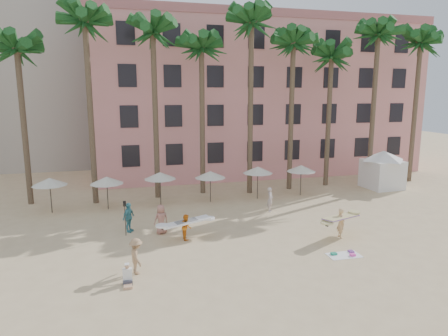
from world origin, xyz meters
TOP-DOWN VIEW (x-y plane):
  - ground at (0.00, 0.00)m, footprint 120.00×120.00m
  - pink_hotel at (7.00, 26.00)m, footprint 35.00×14.00m
  - palm_row at (0.51, 15.00)m, footprint 44.40×5.40m
  - umbrella_row at (-3.00, 12.50)m, footprint 22.50×2.70m
  - cabana at (15.44, 13.12)m, footprint 4.71×4.71m
  - beach_towel at (3.68, 0.02)m, footprint 1.82×1.04m
  - carrier_yellow at (4.90, 2.53)m, footprint 3.09×2.14m
  - carrier_white at (-4.28, 4.62)m, footprint 3.11×1.40m
  - beachgoers at (-5.61, 4.68)m, footprint 11.16×9.18m
  - paddle at (-7.81, 6.18)m, footprint 0.18×0.04m
  - seated_man at (-7.85, -0.45)m, footprint 0.44×0.76m

SIDE VIEW (x-z plane):
  - ground at x=0.00m, z-range 0.00..0.00m
  - beach_towel at x=3.68m, z-range -0.04..0.10m
  - seated_man at x=-7.85m, z-range -0.15..0.84m
  - carrier_white at x=-4.28m, z-range 0.08..1.63m
  - beachgoers at x=-5.61m, z-range -0.03..1.87m
  - carrier_yellow at x=4.90m, z-range 0.11..1.96m
  - paddle at x=-7.81m, z-range 0.30..2.52m
  - cabana at x=15.44m, z-range 0.32..3.82m
  - umbrella_row at x=-3.00m, z-range 0.97..3.69m
  - pink_hotel at x=7.00m, z-range 0.00..16.00m
  - palm_row at x=0.51m, z-range 4.82..21.12m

